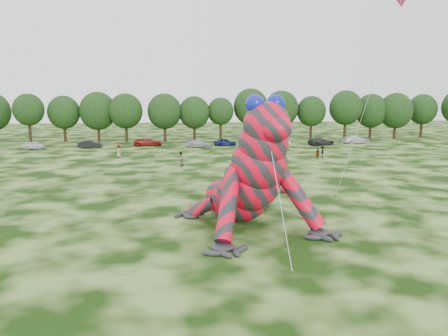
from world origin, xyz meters
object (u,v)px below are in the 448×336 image
tree_4 (64,119)px  car_2 (148,142)px  inflatable_gecko (235,158)px  tree_9 (221,119)px  car_1 (90,144)px  car_5 (279,141)px  flying_kite (396,15)px  spectator_4 (119,151)px  tree_3 (29,118)px  tree_8 (194,119)px  tree_15 (395,116)px  car_0 (34,145)px  spectator_5 (267,171)px  tree_6 (126,118)px  car_3 (199,144)px  tree_11 (281,115)px  car_4 (225,142)px  tree_7 (165,118)px  spectator_2 (322,152)px  tree_13 (345,115)px  spectator_3 (318,154)px  tree_12 (311,118)px  car_6 (321,142)px  tree_10 (251,114)px  tree_14 (371,116)px  car_7 (356,140)px

tree_4 → car_2: bearing=-29.1°
inflatable_gecko → tree_9: bearing=67.7°
car_1 → car_5: car_5 is taller
flying_kite → spectator_4: (-25.47, 31.51, -14.35)m
tree_3 → tree_9: size_ratio=1.09×
car_1 → car_2: (9.81, 2.12, 0.03)m
inflatable_gecko → tree_9: 56.84m
tree_8 → tree_15: size_ratio=0.93×
car_0 → spectator_5: size_ratio=2.10×
tree_6 → car_3: 17.68m
tree_15 → car_3: size_ratio=2.07×
inflatable_gecko → tree_3: size_ratio=1.93×
tree_6 → tree_11: 31.38m
car_3 → car_4: size_ratio=1.15×
tree_7 → car_5: tree_7 is taller
spectator_5 → spectator_2: bearing=20.1°
tree_6 → car_4: (18.38, -8.72, -4.06)m
tree_13 → spectator_5: size_ratio=5.54×
tree_8 → tree_11: (18.00, 1.21, 0.56)m
spectator_3 → tree_11: bearing=76.3°
tree_12 → spectator_4: tree_12 is taller
flying_kite → tree_11: 55.83m
car_2 → spectator_5: (14.44, -33.98, 0.19)m
tree_12 → car_6: tree_12 is taller
spectator_3 → tree_10: bearing=89.0°
car_5 → car_6: 7.81m
tree_13 → tree_14: size_ratio=1.08×
tree_4 → tree_9: (30.71, -1.37, -0.19)m
tree_12 → tree_14: 13.49m
tree_10 → spectator_4: (-23.99, -23.53, -4.32)m
tree_15 → car_6: bearing=-151.4°
tree_4 → car_0: (-2.59, -11.45, -3.88)m
inflatable_gecko → flying_kite: size_ratio=1.05×
car_2 → car_4: (13.87, -1.51, -0.03)m
flying_kite → car_4: bearing=100.3°
tree_4 → tree_12: bearing=-1.1°
car_6 → spectator_4: size_ratio=2.56×
tree_9 → car_7: size_ratio=1.69×
tree_12 → tree_13: size_ratio=0.89×
tree_9 → car_7: tree_9 is taller
tree_9 → spectator_5: tree_9 is taller
tree_4 → car_0: tree_4 is taller
flying_kite → tree_12: (11.14, 54.20, -10.79)m
car_5 → tree_14: bearing=-68.7°
tree_9 → tree_15: 37.41m
car_6 → spectator_3: (-6.62, -17.25, 0.13)m
car_3 → tree_11: bearing=-45.8°
tree_10 → spectator_4: tree_10 is taller
tree_11 → car_7: 15.93m
tree_7 → car_5: 22.86m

